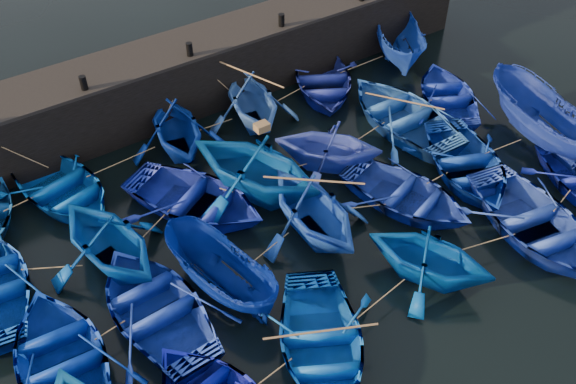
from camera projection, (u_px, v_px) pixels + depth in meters
ground at (347, 269)px, 19.25m from camera, size 120.00×120.00×0.00m
quay_wall at (183, 77)px, 24.85m from camera, size 26.00×2.50×2.50m
quay_top at (179, 46)px, 23.97m from camera, size 26.00×2.50×0.12m
bollard_1 at (83, 83)px, 21.56m from camera, size 0.24×0.24×0.50m
bollard_2 at (189, 49)px, 23.21m from camera, size 0.24×0.24×0.50m
bollard_3 at (281, 20)px, 24.86m from camera, size 0.24×0.24×0.50m
boat_1 at (61, 188)px, 21.18m from camera, size 4.49×5.50×1.00m
boat_2 at (176, 127)px, 22.76m from camera, size 4.24×4.65×2.09m
boat_3 at (252, 100)px, 23.99m from camera, size 4.39×4.80×2.15m
boat_4 at (323, 80)px, 26.02m from camera, size 5.36×5.91×1.00m
boat_5 at (400, 42)px, 27.45m from camera, size 4.12×5.17×1.90m
boat_7 at (108, 239)px, 18.60m from camera, size 4.45×4.90×2.24m
boat_8 at (195, 199)px, 20.75m from camera, size 5.52×6.06×1.03m
boat_9 at (255, 165)px, 20.84m from camera, size 5.87×6.20×2.57m
boat_10 at (328, 145)px, 22.11m from camera, size 4.93×4.92×1.97m
boat_11 at (403, 114)px, 24.17m from camera, size 3.96×5.49×1.13m
boat_12 at (448, 95)px, 25.34m from camera, size 4.83×5.34×0.91m
boat_13 at (62, 357)px, 16.38m from camera, size 3.79×5.06×1.00m
boat_14 at (156, 307)px, 17.56m from camera, size 3.80×5.14×1.03m
boat_15 at (220, 273)px, 18.04m from camera, size 2.51×4.48×1.63m
boat_16 at (313, 208)px, 19.58m from camera, size 3.77×4.34×2.22m
boat_17 at (406, 195)px, 20.95m from camera, size 4.53×5.36×0.95m
boat_18 at (466, 164)px, 22.09m from camera, size 5.15×5.89×1.02m
boat_19 at (541, 121)px, 23.08m from camera, size 2.67×5.52×2.05m
boat_22 at (320, 343)px, 16.71m from camera, size 5.21×5.76×0.98m
boat_23 at (430, 256)px, 18.30m from camera, size 4.63×4.84×1.97m
boat_24 at (535, 222)px, 19.93m from camera, size 4.64×5.85×1.09m
wooden_crate at (262, 127)px, 20.01m from camera, size 0.44×0.34×0.25m
mooring_ropes at (259, 157)px, 21.78m from camera, size 18.01×11.66×2.10m
loose_oars at (324, 157)px, 20.55m from camera, size 10.82×11.91×1.30m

